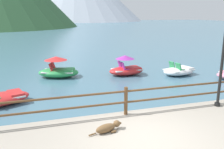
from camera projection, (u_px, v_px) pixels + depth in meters
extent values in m
plane|color=#477084|center=(54.00, 35.00, 43.83)|extent=(200.00, 200.00, 0.00)
cylinder|color=brown|center=(126.00, 101.00, 7.91)|extent=(0.12, 0.12, 0.95)
cylinder|color=brown|center=(126.00, 91.00, 7.83)|extent=(23.80, 0.07, 0.07)
cylinder|color=brown|center=(126.00, 102.00, 7.92)|extent=(23.80, 0.07, 0.07)
cylinder|color=black|center=(224.00, 48.00, 8.24)|extent=(0.10, 0.10, 4.26)
cylinder|color=black|center=(217.00, 104.00, 8.74)|extent=(0.20, 0.20, 0.12)
ellipsoid|color=brown|center=(106.00, 128.00, 6.78)|extent=(0.69, 0.45, 0.24)
sphere|color=brown|center=(117.00, 124.00, 6.98)|extent=(0.20, 0.20, 0.20)
ellipsoid|color=brown|center=(120.00, 123.00, 7.04)|extent=(0.14, 0.11, 0.08)
cylinder|color=brown|center=(92.00, 134.00, 6.60)|extent=(0.22, 0.11, 0.04)
ellipsoid|color=brown|center=(114.00, 132.00, 6.76)|extent=(0.21, 0.13, 0.07)
ellipsoid|color=brown|center=(107.00, 127.00, 7.01)|extent=(0.21, 0.13, 0.07)
cube|color=red|center=(15.00, 93.00, 10.25)|extent=(0.80, 1.03, 0.12)
ellipsoid|color=red|center=(126.00, 71.00, 14.83)|extent=(2.30, 1.38, 0.52)
cube|color=silver|center=(126.00, 69.00, 14.81)|extent=(1.80, 1.12, 0.06)
cube|color=purple|center=(126.00, 69.00, 14.51)|extent=(0.43, 0.43, 0.08)
cube|color=purple|center=(123.00, 66.00, 14.39)|extent=(0.23, 0.41, 0.43)
cube|color=purple|center=(122.00, 68.00, 14.95)|extent=(0.43, 0.43, 0.08)
cube|color=purple|center=(120.00, 64.00, 14.84)|extent=(0.23, 0.41, 0.43)
cube|color=red|center=(135.00, 68.00, 15.00)|extent=(0.55, 0.89, 0.12)
cone|color=purple|center=(125.00, 57.00, 14.58)|extent=(1.24, 1.24, 0.22)
ellipsoid|color=white|center=(179.00, 71.00, 14.83)|extent=(2.43, 1.82, 0.48)
cube|color=silver|center=(179.00, 70.00, 14.81)|extent=(1.91, 1.47, 0.06)
cube|color=#339956|center=(180.00, 70.00, 14.49)|extent=(0.48, 0.48, 0.08)
cube|color=#339956|center=(178.00, 66.00, 14.35)|extent=(0.29, 0.44, 0.43)
cube|color=#339956|center=(174.00, 68.00, 14.94)|extent=(0.48, 0.48, 0.08)
cube|color=#339956|center=(172.00, 65.00, 14.80)|extent=(0.29, 0.44, 0.43)
cube|color=white|center=(186.00, 68.00, 15.09)|extent=(0.68, 1.03, 0.12)
ellipsoid|color=green|center=(59.00, 73.00, 14.30)|extent=(2.67, 1.99, 0.54)
cube|color=silver|center=(59.00, 71.00, 14.27)|extent=(2.10, 1.61, 0.06)
cube|color=red|center=(54.00, 71.00, 13.98)|extent=(0.49, 0.49, 0.08)
cube|color=red|center=(51.00, 67.00, 13.93)|extent=(0.31, 0.44, 0.43)
cube|color=red|center=(56.00, 69.00, 14.52)|extent=(0.49, 0.49, 0.08)
cube|color=red|center=(53.00, 65.00, 14.47)|extent=(0.31, 0.44, 0.43)
cube|color=green|center=(69.00, 70.00, 14.27)|extent=(0.77, 1.08, 0.12)
cone|color=red|center=(56.00, 58.00, 14.08)|extent=(1.64, 1.64, 0.22)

